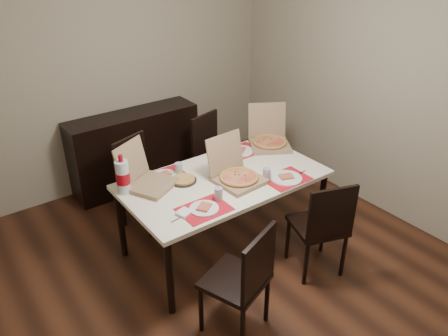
# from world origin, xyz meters

# --- Properties ---
(ground) EXTENTS (3.80, 4.00, 0.02)m
(ground) POSITION_xyz_m (0.00, 0.00, -0.01)
(ground) COLOR #462415
(ground) RESTS_ON ground
(room_walls) EXTENTS (3.84, 4.02, 2.62)m
(room_walls) POSITION_xyz_m (0.00, 0.43, 1.73)
(room_walls) COLOR gray
(room_walls) RESTS_ON ground
(sideboard) EXTENTS (1.50, 0.40, 0.90)m
(sideboard) POSITION_xyz_m (0.00, 1.78, 0.45)
(sideboard) COLOR black
(sideboard) RESTS_ON ground
(dining_table) EXTENTS (1.80, 1.00, 0.75)m
(dining_table) POSITION_xyz_m (0.12, 0.20, 0.68)
(dining_table) COLOR #F4EBCD
(dining_table) RESTS_ON ground
(chair_near_left) EXTENTS (0.54, 0.54, 0.93)m
(chair_near_left) POSITION_xyz_m (-0.37, -0.71, 0.51)
(chair_near_left) COLOR black
(chair_near_left) RESTS_ON ground
(chair_near_right) EXTENTS (0.53, 0.53, 0.93)m
(chair_near_right) POSITION_xyz_m (0.57, -0.60, 0.51)
(chair_near_right) COLOR black
(chair_near_right) RESTS_ON ground
(chair_far_left) EXTENTS (0.54, 0.54, 0.93)m
(chair_far_left) POSITION_xyz_m (-0.30, 1.03, 0.51)
(chair_far_left) COLOR black
(chair_far_left) RESTS_ON ground
(chair_far_right) EXTENTS (0.52, 0.52, 0.93)m
(chair_far_right) POSITION_xyz_m (0.63, 1.09, 0.51)
(chair_far_right) COLOR black
(chair_far_right) RESTS_ON ground
(setting_near_left) EXTENTS (0.51, 0.30, 0.11)m
(setting_near_left) POSITION_xyz_m (-0.28, -0.10, 0.77)
(setting_near_left) COLOR red
(setting_near_left) RESTS_ON dining_table
(setting_near_right) EXTENTS (0.45, 0.30, 0.11)m
(setting_near_right) POSITION_xyz_m (0.52, -0.12, 0.77)
(setting_near_right) COLOR red
(setting_near_right) RESTS_ON dining_table
(setting_far_left) EXTENTS (0.47, 0.30, 0.11)m
(setting_far_left) POSITION_xyz_m (-0.28, 0.53, 0.77)
(setting_far_left) COLOR red
(setting_far_left) RESTS_ON dining_table
(setting_far_right) EXTENTS (0.48, 0.30, 0.11)m
(setting_far_right) POSITION_xyz_m (0.53, 0.52, 0.77)
(setting_far_right) COLOR red
(setting_far_right) RESTS_ON dining_table
(napkin_loose) EXTENTS (0.15, 0.15, 0.02)m
(napkin_loose) POSITION_xyz_m (0.14, 0.15, 0.76)
(napkin_loose) COLOR white
(napkin_loose) RESTS_ON dining_table
(pizza_box_center) EXTENTS (0.41, 0.45, 0.38)m
(pizza_box_center) POSITION_xyz_m (0.18, 0.09, 0.81)
(pizza_box_center) COLOR #896E4F
(pizza_box_center) RESTS_ON dining_table
(pizza_box_right) EXTENTS (0.56, 0.57, 0.39)m
(pizza_box_right) POSITION_xyz_m (0.90, 0.48, 0.81)
(pizza_box_right) COLOR #896E4F
(pizza_box_right) RESTS_ON dining_table
(pizza_box_left) EXTENTS (0.52, 0.54, 0.37)m
(pizza_box_left) POSITION_xyz_m (-0.49, 0.49, 0.81)
(pizza_box_left) COLOR #896E4F
(pizza_box_left) RESTS_ON dining_table
(faina_plate) EXTENTS (0.24, 0.24, 0.03)m
(faina_plate) POSITION_xyz_m (-0.20, 0.36, 0.76)
(faina_plate) COLOR black
(faina_plate) RESTS_ON dining_table
(dip_bowl) EXTENTS (0.16, 0.16, 0.03)m
(dip_bowl) POSITION_xyz_m (0.20, 0.41, 0.77)
(dip_bowl) COLOR white
(dip_bowl) RESTS_ON dining_table
(soda_bottle) EXTENTS (0.12, 0.12, 0.35)m
(soda_bottle) POSITION_xyz_m (-0.70, 0.50, 0.90)
(soda_bottle) COLOR silver
(soda_bottle) RESTS_ON dining_table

